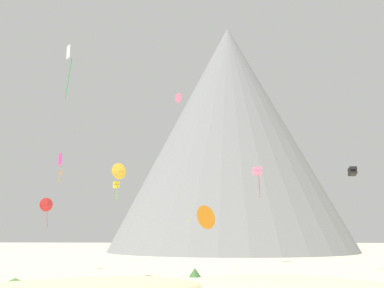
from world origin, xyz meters
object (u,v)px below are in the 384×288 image
bush_mid_center (15,281)px  kite_rainbow_mid (179,98)px  rock_massif (228,138)px  kite_black_low (352,171)px  kite_gold_low (118,172)px  kite_pink_mid (257,171)px  kite_white_mid (68,58)px  kite_red_low (47,205)px  kite_orange_low (206,217)px  kite_yellow_low (116,185)px  kite_magenta_low (60,161)px  kite_lime_low (189,220)px  bush_scatter_east (195,272)px

bush_mid_center → kite_rainbow_mid: bearing=51.7°
rock_massif → kite_black_low: rock_massif is taller
kite_gold_low → kite_pink_mid: (16.93, 24.10, 3.24)m
kite_gold_low → kite_rainbow_mid: (5.55, 10.38, 11.31)m
kite_gold_low → kite_rainbow_mid: kite_rainbow_mid is taller
kite_white_mid → kite_red_low: size_ratio=1.05×
kite_orange_low → kite_yellow_low: bearing=-103.8°
kite_magenta_low → kite_red_low: 27.88m
kite_lime_low → kite_pink_mid: size_ratio=0.22×
bush_mid_center → kite_yellow_low: bearing=88.5°
rock_massif → kite_gold_low: bearing=-100.8°
kite_yellow_low → kite_red_low: bearing=-42.4°
kite_red_low → kite_pink_mid: bearing=-56.6°
bush_mid_center → kite_yellow_low: size_ratio=1.85×
kite_yellow_low → kite_black_low: bearing=129.4°
rock_massif → kite_magenta_low: 68.41m
kite_orange_low → kite_magenta_low: 21.75m
rock_massif → kite_yellow_low: rock_massif is taller
kite_lime_low → kite_white_mid: size_ratio=0.19×
kite_orange_low → kite_black_low: (18.26, 9.83, 6.04)m
kite_rainbow_mid → kite_white_mid: bearing=103.4°
kite_lime_low → kite_red_low: size_ratio=0.20×
kite_white_mid → kite_black_low: bearing=-57.3°
kite_lime_low → kite_magenta_low: bearing=-174.4°
kite_white_mid → kite_black_low: size_ratio=4.84×
rock_massif → kite_red_low: size_ratio=14.47×
kite_lime_low → kite_black_low: bearing=-91.6°
kite_white_mid → bush_scatter_east: bearing=-56.6°
rock_massif → kite_black_low: bearing=-77.0°
bush_scatter_east → kite_red_low: 43.99m
kite_lime_low → kite_magenta_low: kite_magenta_low is taller
kite_white_mid → kite_black_low: 36.62m
kite_rainbow_mid → kite_pink_mid: (11.38, 13.72, -8.07)m
kite_lime_low → kite_red_low: 26.68m
bush_mid_center → kite_gold_low: bearing=39.4°
kite_white_mid → kite_pink_mid: kite_white_mid is taller
kite_rainbow_mid → kite_orange_low: bearing=158.7°
bush_scatter_east → kite_rainbow_mid: 23.60m
bush_mid_center → rock_massif: bearing=74.7°
kite_magenta_low → kite_pink_mid: kite_pink_mid is taller
kite_magenta_low → kite_gold_low: bearing=52.7°
kite_orange_low → kite_white_mid: size_ratio=0.44×
kite_orange_low → kite_white_mid: 21.74m
kite_yellow_low → kite_magenta_low: 20.33m
kite_gold_low → kite_white_mid: size_ratio=0.66×
kite_red_low → kite_yellow_low: bearing=-62.5°
bush_mid_center → kite_orange_low: kite_orange_low is taller
kite_lime_low → kite_red_low: bearing=122.6°
bush_scatter_east → kite_white_mid: 25.86m
kite_orange_low → bush_scatter_east: bearing=-92.7°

